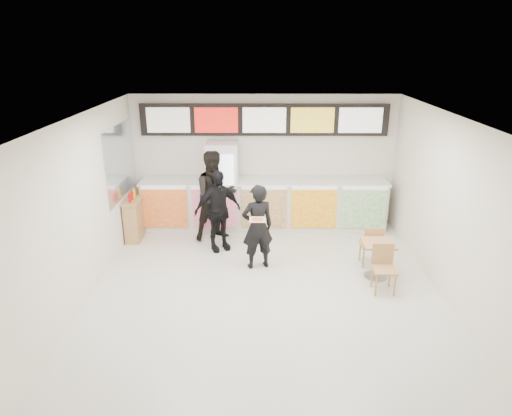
{
  "coord_description": "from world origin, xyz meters",
  "views": [
    {
      "loc": [
        -0.12,
        -6.74,
        4.09
      ],
      "look_at": [
        -0.17,
        1.2,
        1.18
      ],
      "focal_mm": 32.0,
      "sensor_mm": 36.0,
      "label": 1
    }
  ],
  "objects_px": {
    "customer_main": "(257,227)",
    "customer_left": "(215,196)",
    "condiment_ledge": "(135,218)",
    "customer_mid": "(218,211)",
    "service_counter": "(264,204)",
    "drinks_fridge": "(223,186)",
    "cafe_table": "(377,253)"
  },
  "relations": [
    {
      "from": "service_counter",
      "to": "cafe_table",
      "type": "height_order",
      "value": "service_counter"
    },
    {
      "from": "condiment_ledge",
      "to": "customer_left",
      "type": "bearing_deg",
      "value": 0.03
    },
    {
      "from": "customer_mid",
      "to": "cafe_table",
      "type": "height_order",
      "value": "customer_mid"
    },
    {
      "from": "service_counter",
      "to": "drinks_fridge",
      "type": "relative_size",
      "value": 2.78
    },
    {
      "from": "customer_left",
      "to": "service_counter",
      "type": "bearing_deg",
      "value": 5.43
    },
    {
      "from": "drinks_fridge",
      "to": "cafe_table",
      "type": "bearing_deg",
      "value": -38.74
    },
    {
      "from": "service_counter",
      "to": "customer_left",
      "type": "height_order",
      "value": "customer_left"
    },
    {
      "from": "customer_main",
      "to": "customer_mid",
      "type": "distance_m",
      "value": 1.13
    },
    {
      "from": "drinks_fridge",
      "to": "service_counter",
      "type": "bearing_deg",
      "value": -0.99
    },
    {
      "from": "drinks_fridge",
      "to": "cafe_table",
      "type": "height_order",
      "value": "drinks_fridge"
    },
    {
      "from": "customer_left",
      "to": "condiment_ledge",
      "type": "distance_m",
      "value": 1.85
    },
    {
      "from": "customer_left",
      "to": "cafe_table",
      "type": "bearing_deg",
      "value": -54.5
    },
    {
      "from": "cafe_table",
      "to": "condiment_ledge",
      "type": "relative_size",
      "value": 1.32
    },
    {
      "from": "customer_main",
      "to": "customer_mid",
      "type": "xyz_separation_m",
      "value": [
        -0.81,
        0.79,
        0.02
      ]
    },
    {
      "from": "customer_left",
      "to": "customer_main",
      "type": "bearing_deg",
      "value": -81.01
    },
    {
      "from": "drinks_fridge",
      "to": "condiment_ledge",
      "type": "height_order",
      "value": "drinks_fridge"
    },
    {
      "from": "cafe_table",
      "to": "condiment_ledge",
      "type": "distance_m",
      "value": 5.16
    },
    {
      "from": "service_counter",
      "to": "drinks_fridge",
      "type": "distance_m",
      "value": 1.03
    },
    {
      "from": "condiment_ledge",
      "to": "service_counter",
      "type": "bearing_deg",
      "value": 12.22
    },
    {
      "from": "drinks_fridge",
      "to": "customer_mid",
      "type": "bearing_deg",
      "value": -90.86
    },
    {
      "from": "customer_main",
      "to": "customer_mid",
      "type": "height_order",
      "value": "customer_mid"
    },
    {
      "from": "drinks_fridge",
      "to": "customer_mid",
      "type": "xyz_separation_m",
      "value": [
        -0.02,
        -1.19,
        -0.15
      ]
    },
    {
      "from": "cafe_table",
      "to": "drinks_fridge",
      "type": "bearing_deg",
      "value": 141.63
    },
    {
      "from": "customer_main",
      "to": "customer_left",
      "type": "xyz_separation_m",
      "value": [
        -0.9,
        1.35,
        0.15
      ]
    },
    {
      "from": "drinks_fridge",
      "to": "customer_mid",
      "type": "relative_size",
      "value": 1.18
    },
    {
      "from": "condiment_ledge",
      "to": "drinks_fridge",
      "type": "bearing_deg",
      "value": 18.39
    },
    {
      "from": "cafe_table",
      "to": "customer_mid",
      "type": "bearing_deg",
      "value": 158.62
    },
    {
      "from": "customer_main",
      "to": "condiment_ledge",
      "type": "relative_size",
      "value": 1.53
    },
    {
      "from": "customer_main",
      "to": "cafe_table",
      "type": "distance_m",
      "value": 2.24
    },
    {
      "from": "customer_left",
      "to": "cafe_table",
      "type": "distance_m",
      "value": 3.58
    },
    {
      "from": "customer_mid",
      "to": "condiment_ledge",
      "type": "distance_m",
      "value": 1.99
    },
    {
      "from": "service_counter",
      "to": "customer_main",
      "type": "relative_size",
      "value": 3.37
    }
  ]
}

